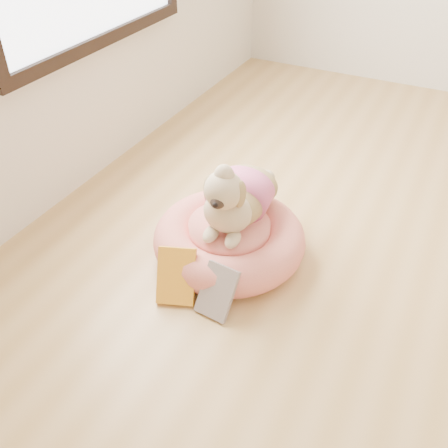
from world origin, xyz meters
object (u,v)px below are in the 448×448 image
at_px(pet_bed, 229,239).
at_px(book_white, 217,292).
at_px(book_yellow, 176,276).
at_px(dog, 236,185).

xyz_separation_m(pet_bed, book_white, (0.10, -0.31, 0.01)).
relative_size(book_yellow, book_white, 1.09).
xyz_separation_m(pet_bed, book_yellow, (-0.07, -0.32, 0.02)).
bearing_deg(book_yellow, book_white, -18.73).
bearing_deg(book_yellow, pet_bed, 56.44).
distance_m(dog, book_yellow, 0.43).
bearing_deg(dog, book_white, -80.83).
bearing_deg(book_white, pet_bed, 113.63).
distance_m(book_yellow, book_white, 0.18).
bearing_deg(dog, pet_bed, -115.24).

